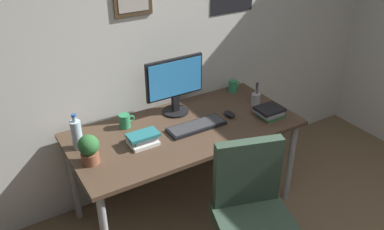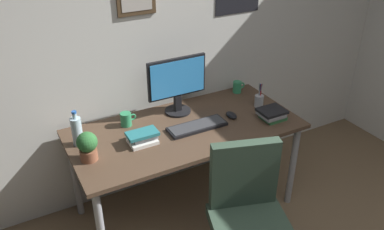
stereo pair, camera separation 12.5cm
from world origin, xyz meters
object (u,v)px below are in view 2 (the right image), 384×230
object	(u,v)px
coffee_mug_near	(237,87)
book_stack_left	(143,137)
office_chair	(248,212)
computer_mouse	(231,115)
monitor	(177,83)
coffee_mug_far	(126,119)
water_bottle	(77,131)
potted_plant	(87,146)
pen_cup	(259,100)
book_stack_right	(272,114)
keyboard	(197,126)

from	to	relation	value
coffee_mug_near	book_stack_left	xyz separation A→B (m)	(-0.99, -0.34, -0.01)
office_chair	computer_mouse	world-z (taller)	office_chair
monitor	coffee_mug_far	distance (m)	0.46
water_bottle	potted_plant	distance (m)	0.20
monitor	coffee_mug_near	size ratio (longest dim) A/B	4.21
pen_cup	book_stack_right	world-z (taller)	pen_cup
book_stack_right	coffee_mug_near	bearing A→B (deg)	86.88
water_bottle	book_stack_right	xyz separation A→B (m)	(1.35, -0.33, -0.07)
keyboard	potted_plant	world-z (taller)	potted_plant
coffee_mug_near	pen_cup	distance (m)	0.29
office_chair	book_stack_left	world-z (taller)	office_chair
office_chair	book_stack_right	world-z (taller)	office_chair
keyboard	book_stack_left	world-z (taller)	book_stack_left
office_chair	computer_mouse	size ratio (longest dim) A/B	8.64
computer_mouse	pen_cup	world-z (taller)	pen_cup
keyboard	water_bottle	bearing A→B (deg)	167.01
coffee_mug_near	potted_plant	size ratio (longest dim) A/B	0.56
computer_mouse	potted_plant	world-z (taller)	potted_plant
computer_mouse	water_bottle	xyz separation A→B (m)	(-1.10, 0.17, 0.09)
potted_plant	pen_cup	distance (m)	1.37
coffee_mug_near	water_bottle	bearing A→B (deg)	-173.14
book_stack_left	book_stack_right	size ratio (longest dim) A/B	1.08
coffee_mug_near	coffee_mug_far	xyz separation A→B (m)	(-1.01, -0.08, 0.00)
computer_mouse	coffee_mug_far	distance (m)	0.78
book_stack_left	book_stack_right	xyz separation A→B (m)	(0.96, -0.16, 0.00)
computer_mouse	coffee_mug_near	xyz separation A→B (m)	(0.28, 0.34, 0.03)
water_bottle	coffee_mug_near	xyz separation A→B (m)	(1.37, 0.17, -0.06)
coffee_mug_near	office_chair	bearing A→B (deg)	-120.03
office_chair	book_stack_left	xyz separation A→B (m)	(-0.38, 0.71, 0.26)
monitor	book_stack_left	bearing A→B (deg)	-145.64
coffee_mug_far	book_stack_right	distance (m)	1.07
pen_cup	coffee_mug_near	bearing A→B (deg)	91.28
keyboard	computer_mouse	bearing A→B (deg)	2.57
potted_plant	book_stack_left	world-z (taller)	potted_plant
water_bottle	book_stack_left	size ratio (longest dim) A/B	1.22
monitor	book_stack_right	world-z (taller)	monitor
keyboard	potted_plant	size ratio (longest dim) A/B	2.21
computer_mouse	book_stack_left	world-z (taller)	book_stack_left
potted_plant	coffee_mug_near	bearing A→B (deg)	15.05
monitor	pen_cup	distance (m)	0.66
computer_mouse	book_stack_right	size ratio (longest dim) A/B	0.57
keyboard	pen_cup	world-z (taller)	pen_cup
coffee_mug_far	book_stack_left	world-z (taller)	coffee_mug_far
coffee_mug_far	computer_mouse	bearing A→B (deg)	-19.51
potted_plant	monitor	bearing A→B (deg)	21.21
coffee_mug_near	coffee_mug_far	distance (m)	1.01
coffee_mug_far	keyboard	bearing A→B (deg)	-32.32
monitor	water_bottle	distance (m)	0.80
coffee_mug_near	coffee_mug_far	world-z (taller)	coffee_mug_far
office_chair	book_stack_left	bearing A→B (deg)	118.50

